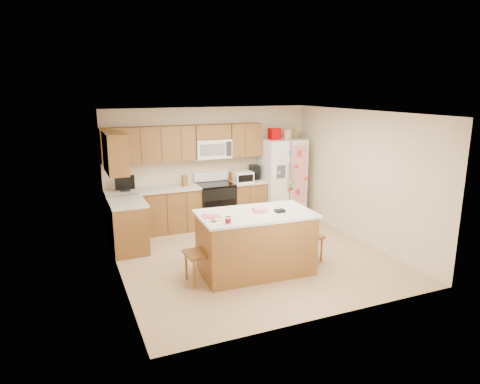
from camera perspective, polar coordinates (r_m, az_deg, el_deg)
name	(u,v)px	position (r m, az deg, el deg)	size (l,w,h in m)	color
ground	(252,256)	(7.63, 1.63, -8.55)	(4.50, 4.50, 0.00)	tan
room_shell	(253,176)	(7.21, 1.71, 2.10)	(4.60, 4.60, 2.52)	beige
cabinetry	(171,189)	(8.67, -9.20, 0.36)	(3.36, 1.56, 2.15)	olive
stove	(215,204)	(9.19, -3.35, -1.57)	(0.76, 0.65, 1.13)	black
refrigerator	(282,178)	(9.65, 5.56, 1.86)	(0.90, 0.79, 2.04)	white
island	(255,242)	(6.86, 2.07, -6.71)	(1.85, 1.13, 1.08)	olive
windsor_chair_left	(201,252)	(6.54, -5.22, -8.01)	(0.44, 0.46, 1.01)	olive
windsor_chair_back	(237,234)	(7.39, -0.35, -5.68)	(0.46, 0.44, 0.92)	olive
windsor_chair_right	(308,236)	(7.38, 9.05, -5.83)	(0.47, 0.48, 0.94)	olive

